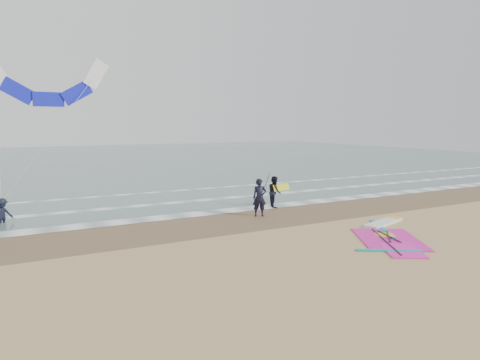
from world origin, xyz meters
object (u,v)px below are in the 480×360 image
surf_kite (48,86)px  person_walking (275,192)px  windsurf_rig (389,234)px  person_wading (2,207)px  person_standing (260,198)px

surf_kite → person_walking: bearing=-23.7°
windsurf_rig → person_walking: bearing=97.6°
person_walking → person_wading: bearing=98.7°
windsurf_rig → person_standing: (-3.07, 6.03, 0.97)m
person_standing → surf_kite: bearing=165.5°
person_standing → surf_kite: (-9.49, 6.78, 5.94)m
windsurf_rig → surf_kite: 19.22m
surf_kite → person_wading: bearing=-137.6°
person_wading → surf_kite: bearing=8.1°
person_walking → surf_kite: bearing=86.1°
windsurf_rig → person_standing: size_ratio=2.95×
person_walking → person_wading: 14.33m
person_standing → windsurf_rig: bearing=-42.0°
windsurf_rig → person_walking: 7.86m
windsurf_rig → person_wading: size_ratio=3.68×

